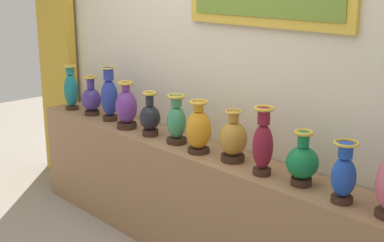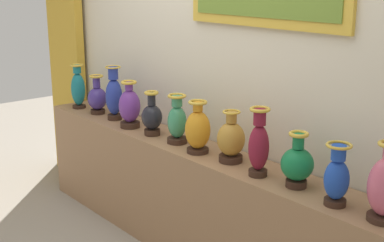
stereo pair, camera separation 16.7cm
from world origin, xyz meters
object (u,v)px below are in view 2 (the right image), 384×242
object	(u,v)px
vase_violet	(130,107)
vase_emerald	(297,163)
vase_teal	(78,88)
vase_ochre	(231,140)
vase_jade	(177,121)
vase_amber	(198,130)
vase_sapphire	(337,177)
vase_indigo	(97,98)
vase_onyx	(152,117)
vase_burgundy	(259,145)
vase_cobalt	(114,96)

from	to	relation	value
vase_violet	vase_emerald	xyz separation A→B (m)	(1.60, 0.03, -0.02)
vase_teal	vase_ochre	world-z (taller)	vase_teal
vase_jade	vase_emerald	world-z (taller)	vase_jade
vase_jade	vase_ochre	distance (m)	0.52
vase_violet	vase_amber	world-z (taller)	vase_violet
vase_sapphire	vase_emerald	bearing A→B (deg)	171.91
vase_violet	vase_ochre	size ratio (longest dim) A/B	1.10
vase_indigo	vase_onyx	world-z (taller)	vase_indigo
vase_onyx	vase_burgundy	distance (m)	1.07
vase_burgundy	vase_sapphire	distance (m)	0.54
vase_jade	vase_burgundy	distance (m)	0.80
vase_teal	vase_burgundy	size ratio (longest dim) A/B	0.95
vase_amber	vase_sapphire	xyz separation A→B (m)	(1.09, -0.01, -0.01)
vase_indigo	vase_violet	distance (m)	0.53
vase_violet	vase_ochre	world-z (taller)	vase_violet
vase_emerald	vase_teal	bearing A→B (deg)	-179.28
vase_jade	vase_amber	bearing A→B (deg)	-6.24
vase_violet	vase_burgundy	size ratio (longest dim) A/B	0.88
vase_indigo	vase_sapphire	world-z (taller)	vase_indigo
vase_violet	vase_indigo	bearing A→B (deg)	177.10
vase_ochre	vase_sapphire	bearing A→B (deg)	-3.74
vase_amber	vase_sapphire	distance (m)	1.09
vase_teal	vase_sapphire	bearing A→B (deg)	-0.22
vase_cobalt	vase_violet	world-z (taller)	vase_cobalt
vase_jade	vase_ochre	xyz separation A→B (m)	(0.52, 0.01, -0.01)
vase_violet	vase_sapphire	distance (m)	1.89
vase_cobalt	vase_violet	xyz separation A→B (m)	(0.27, -0.03, -0.04)
vase_onyx	vase_amber	bearing A→B (deg)	-0.78
vase_sapphire	vase_indigo	bearing A→B (deg)	179.17
vase_teal	vase_jade	xyz separation A→B (m)	(1.35, 0.03, -0.02)
vase_onyx	vase_sapphire	bearing A→B (deg)	-0.68
vase_indigo	vase_ochre	distance (m)	1.59
vase_ochre	vase_indigo	bearing A→B (deg)	-179.32
vase_jade	vase_burgundy	bearing A→B (deg)	-2.48
vase_burgundy	vase_sapphire	size ratio (longest dim) A/B	1.25
vase_teal	vase_indigo	bearing A→B (deg)	4.98
vase_violet	vase_jade	bearing A→B (deg)	3.32
vase_amber	vase_violet	bearing A→B (deg)	-179.71
vase_jade	vase_burgundy	xyz separation A→B (m)	(0.80, -0.03, 0.03)
vase_indigo	vase_emerald	bearing A→B (deg)	0.16
vase_jade	vase_onyx	bearing A→B (deg)	-175.65
vase_onyx	vase_burgundy	world-z (taller)	vase_burgundy
vase_indigo	vase_ochre	xyz separation A→B (m)	(1.59, 0.02, 0.00)
vase_indigo	vase_amber	world-z (taller)	vase_amber
vase_indigo	vase_ochre	size ratio (longest dim) A/B	1.00
vase_burgundy	vase_cobalt	bearing A→B (deg)	178.67
vase_violet	vase_sapphire	world-z (taller)	vase_violet
vase_indigo	vase_onyx	xyz separation A→B (m)	(0.80, -0.02, 0.00)
vase_amber	vase_teal	bearing A→B (deg)	-179.94
vase_ochre	vase_sapphire	size ratio (longest dim) A/B	1.00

